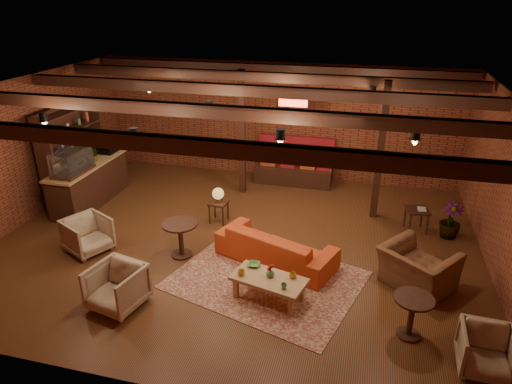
% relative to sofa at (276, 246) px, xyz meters
% --- Properties ---
extents(floor, '(10.00, 10.00, 0.00)m').
position_rel_sofa_xyz_m(floor, '(-0.97, 0.51, -0.35)').
color(floor, '#38200E').
rests_on(floor, ground).
extents(ceiling, '(10.00, 8.00, 0.02)m').
position_rel_sofa_xyz_m(ceiling, '(-0.97, 0.51, 2.85)').
color(ceiling, black).
rests_on(ceiling, wall_back).
extents(wall_back, '(10.00, 0.02, 3.20)m').
position_rel_sofa_xyz_m(wall_back, '(-0.97, 4.51, 1.25)').
color(wall_back, brown).
rests_on(wall_back, ground).
extents(wall_front, '(10.00, 0.02, 3.20)m').
position_rel_sofa_xyz_m(wall_front, '(-0.97, -3.49, 1.25)').
color(wall_front, brown).
rests_on(wall_front, ground).
extents(wall_left, '(0.02, 8.00, 3.20)m').
position_rel_sofa_xyz_m(wall_left, '(-5.97, 0.51, 1.25)').
color(wall_left, brown).
rests_on(wall_left, ground).
extents(wall_right, '(0.02, 8.00, 3.20)m').
position_rel_sofa_xyz_m(wall_right, '(4.03, 0.51, 1.25)').
color(wall_right, brown).
rests_on(wall_right, ground).
extents(ceiling_beams, '(9.80, 6.40, 0.22)m').
position_rel_sofa_xyz_m(ceiling_beams, '(-0.97, 0.51, 2.73)').
color(ceiling_beams, black).
rests_on(ceiling_beams, ceiling).
extents(ceiling_pipe, '(9.60, 0.12, 0.12)m').
position_rel_sofa_xyz_m(ceiling_pipe, '(-0.97, 2.11, 2.50)').
color(ceiling_pipe, black).
rests_on(ceiling_pipe, ceiling).
extents(post_left, '(0.16, 0.16, 3.20)m').
position_rel_sofa_xyz_m(post_left, '(-1.57, 3.11, 1.25)').
color(post_left, black).
rests_on(post_left, ground).
extents(post_right, '(0.16, 0.16, 3.20)m').
position_rel_sofa_xyz_m(post_right, '(1.83, 2.51, 1.25)').
color(post_right, black).
rests_on(post_right, ground).
extents(service_counter, '(0.80, 2.50, 1.60)m').
position_rel_sofa_xyz_m(service_counter, '(-5.07, 1.51, 0.45)').
color(service_counter, black).
rests_on(service_counter, ground).
extents(plant_counter, '(0.35, 0.39, 0.30)m').
position_rel_sofa_xyz_m(plant_counter, '(-4.97, 1.71, 0.87)').
color(plant_counter, '#337F33').
rests_on(plant_counter, service_counter).
extents(shelving_hutch, '(0.52, 2.00, 2.40)m').
position_rel_sofa_xyz_m(shelving_hutch, '(-5.47, 1.61, 0.85)').
color(shelving_hutch, black).
rests_on(shelving_hutch, ground).
extents(banquette, '(2.10, 0.70, 1.00)m').
position_rel_sofa_xyz_m(banquette, '(-0.37, 4.06, 0.15)').
color(banquette, maroon).
rests_on(banquette, ground).
extents(service_sign, '(0.86, 0.06, 0.30)m').
position_rel_sofa_xyz_m(service_sign, '(-0.37, 3.61, 2.00)').
color(service_sign, '#FF3A19').
rests_on(service_sign, ceiling).
extents(ceiling_spotlights, '(6.40, 4.40, 0.28)m').
position_rel_sofa_xyz_m(ceiling_spotlights, '(-0.97, 0.51, 2.51)').
color(ceiling_spotlights, black).
rests_on(ceiling_spotlights, ceiling).
extents(rug, '(3.84, 3.32, 0.01)m').
position_rel_sofa_xyz_m(rug, '(-0.04, -0.67, -0.34)').
color(rug, maroon).
rests_on(rug, floor).
extents(sofa, '(2.54, 1.68, 0.69)m').
position_rel_sofa_xyz_m(sofa, '(0.00, 0.00, 0.00)').
color(sofa, '#BF3E1A').
rests_on(sofa, floor).
extents(coffee_table, '(1.38, 0.92, 0.69)m').
position_rel_sofa_xyz_m(coffee_table, '(0.12, -1.20, 0.04)').
color(coffee_table, '#A2794B').
rests_on(coffee_table, floor).
extents(side_table_lamp, '(0.42, 0.42, 0.85)m').
position_rel_sofa_xyz_m(side_table_lamp, '(-1.63, 1.33, 0.30)').
color(side_table_lamp, black).
rests_on(side_table_lamp, floor).
extents(round_table_left, '(0.70, 0.70, 0.73)m').
position_rel_sofa_xyz_m(round_table_left, '(-1.89, -0.26, 0.15)').
color(round_table_left, black).
rests_on(round_table_left, floor).
extents(armchair_a, '(1.02, 1.04, 0.82)m').
position_rel_sofa_xyz_m(armchair_a, '(-3.80, -0.56, 0.06)').
color(armchair_a, beige).
rests_on(armchair_a, floor).
extents(armchair_b, '(0.96, 0.93, 0.84)m').
position_rel_sofa_xyz_m(armchair_b, '(-2.30, -2.03, 0.07)').
color(armchair_b, beige).
rests_on(armchair_b, floor).
extents(armchair_right, '(1.40, 1.32, 1.03)m').
position_rel_sofa_xyz_m(armchair_right, '(2.63, -0.19, 0.17)').
color(armchair_right, brown).
rests_on(armchair_right, floor).
extents(side_table_book, '(0.57, 0.57, 0.55)m').
position_rel_sofa_xyz_m(side_table_book, '(2.75, 2.00, 0.15)').
color(side_table_book, black).
rests_on(side_table_book, floor).
extents(round_table_right, '(0.61, 0.61, 0.71)m').
position_rel_sofa_xyz_m(round_table_right, '(2.45, -1.57, 0.13)').
color(round_table_right, black).
rests_on(round_table_right, floor).
extents(armchair_far, '(0.74, 0.70, 0.73)m').
position_rel_sofa_xyz_m(armchair_far, '(3.43, -2.05, 0.02)').
color(armchair_far, beige).
rests_on(armchair_far, floor).
extents(plant_tall, '(1.68, 1.68, 2.41)m').
position_rel_sofa_xyz_m(plant_tall, '(3.43, 1.88, 0.86)').
color(plant_tall, '#4C7F4C').
rests_on(plant_tall, floor).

